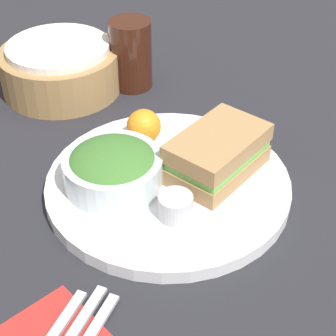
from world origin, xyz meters
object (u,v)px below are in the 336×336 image
at_px(drink_glass, 131,54).
at_px(bread_basket, 61,68).
at_px(sandwich, 217,154).
at_px(salad_bowl, 113,167).
at_px(plate, 168,185).
at_px(dressing_cup, 175,206).

height_order(drink_glass, bread_basket, drink_glass).
relative_size(sandwich, salad_bowl, 1.13).
xyz_separation_m(plate, bread_basket, (0.05, 0.33, 0.03)).
bearing_deg(dressing_cup, bread_basket, 76.57).
bearing_deg(plate, salad_bowl, 143.90).
distance_m(plate, bread_basket, 0.34).
bearing_deg(salad_bowl, plate, -36.10).
distance_m(sandwich, salad_bowl, 0.14).
distance_m(sandwich, bread_basket, 0.37).
distance_m(drink_glass, bread_basket, 0.13).
bearing_deg(dressing_cup, salad_bowl, 99.45).
bearing_deg(plate, bread_basket, 81.24).
distance_m(plate, drink_glass, 0.31).
xyz_separation_m(dressing_cup, bread_basket, (0.09, 0.40, 0.01)).
height_order(plate, salad_bowl, salad_bowl).
xyz_separation_m(plate, salad_bowl, (-0.06, 0.04, 0.04)).
bearing_deg(drink_glass, dressing_cup, -121.15).
relative_size(plate, bread_basket, 1.62).
distance_m(sandwich, dressing_cup, 0.11).
xyz_separation_m(sandwich, bread_basket, (-0.01, 0.37, -0.01)).
height_order(dressing_cup, drink_glass, drink_glass).
relative_size(dressing_cup, bread_basket, 0.21).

